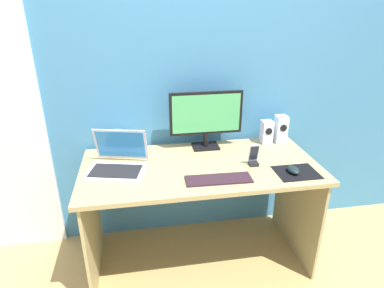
{
  "coord_description": "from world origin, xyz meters",
  "views": [
    {
      "loc": [
        -0.36,
        -1.81,
        1.69
      ],
      "look_at": [
        -0.06,
        -0.02,
        0.9
      ],
      "focal_mm": 30.93,
      "sensor_mm": 36.0,
      "label": 1
    }
  ],
  "objects_px": {
    "fishbowl": "(117,142)",
    "speaker_right": "(281,129)",
    "speaker_near_monitor": "(266,132)",
    "mouse": "(293,170)",
    "laptop": "(118,162)",
    "phone_in_dock": "(254,158)",
    "monitor": "(206,117)",
    "keyboard_external": "(219,179)"
  },
  "relations": [
    {
      "from": "laptop",
      "to": "phone_in_dock",
      "type": "distance_m",
      "value": 0.83
    },
    {
      "from": "speaker_right",
      "to": "laptop",
      "type": "distance_m",
      "value": 1.17
    },
    {
      "from": "laptop",
      "to": "mouse",
      "type": "xyz_separation_m",
      "value": [
        1.03,
        -0.23,
        -0.03
      ]
    },
    {
      "from": "monitor",
      "to": "laptop",
      "type": "height_order",
      "value": "monitor"
    },
    {
      "from": "fishbowl",
      "to": "phone_in_dock",
      "type": "relative_size",
      "value": 1.28
    },
    {
      "from": "fishbowl",
      "to": "speaker_right",
      "type": "bearing_deg",
      "value": 0.6
    },
    {
      "from": "monitor",
      "to": "laptop",
      "type": "bearing_deg",
      "value": -158.94
    },
    {
      "from": "phone_in_dock",
      "to": "fishbowl",
      "type": "bearing_deg",
      "value": 159.98
    },
    {
      "from": "monitor",
      "to": "fishbowl",
      "type": "relative_size",
      "value": 2.81
    },
    {
      "from": "laptop",
      "to": "keyboard_external",
      "type": "bearing_deg",
      "value": -22.32
    },
    {
      "from": "speaker_near_monitor",
      "to": "mouse",
      "type": "height_order",
      "value": "speaker_near_monitor"
    },
    {
      "from": "speaker_right",
      "to": "speaker_near_monitor",
      "type": "relative_size",
      "value": 1.19
    },
    {
      "from": "speaker_near_monitor",
      "to": "phone_in_dock",
      "type": "relative_size",
      "value": 1.19
    },
    {
      "from": "laptop",
      "to": "mouse",
      "type": "height_order",
      "value": "laptop"
    },
    {
      "from": "mouse",
      "to": "speaker_right",
      "type": "bearing_deg",
      "value": 73.46
    },
    {
      "from": "laptop",
      "to": "fishbowl",
      "type": "distance_m",
      "value": 0.23
    },
    {
      "from": "keyboard_external",
      "to": "mouse",
      "type": "xyz_separation_m",
      "value": [
        0.46,
        0.01,
        0.02
      ]
    },
    {
      "from": "fishbowl",
      "to": "laptop",
      "type": "bearing_deg",
      "value": -87.68
    },
    {
      "from": "speaker_right",
      "to": "fishbowl",
      "type": "bearing_deg",
      "value": -179.4
    },
    {
      "from": "laptop",
      "to": "fishbowl",
      "type": "height_order",
      "value": "laptop"
    },
    {
      "from": "keyboard_external",
      "to": "monitor",
      "type": "bearing_deg",
      "value": 89.48
    },
    {
      "from": "monitor",
      "to": "speaker_near_monitor",
      "type": "relative_size",
      "value": 3.02
    },
    {
      "from": "phone_in_dock",
      "to": "monitor",
      "type": "bearing_deg",
      "value": 127.53
    },
    {
      "from": "speaker_near_monitor",
      "to": "fishbowl",
      "type": "distance_m",
      "value": 1.04
    },
    {
      "from": "monitor",
      "to": "speaker_near_monitor",
      "type": "distance_m",
      "value": 0.47
    },
    {
      "from": "monitor",
      "to": "mouse",
      "type": "bearing_deg",
      "value": -46.19
    },
    {
      "from": "laptop",
      "to": "mouse",
      "type": "bearing_deg",
      "value": -12.48
    },
    {
      "from": "speaker_right",
      "to": "phone_in_dock",
      "type": "distance_m",
      "value": 0.45
    },
    {
      "from": "speaker_right",
      "to": "mouse",
      "type": "distance_m",
      "value": 0.48
    },
    {
      "from": "fishbowl",
      "to": "mouse",
      "type": "xyz_separation_m",
      "value": [
        1.04,
        -0.45,
        -0.06
      ]
    },
    {
      "from": "laptop",
      "to": "fishbowl",
      "type": "bearing_deg",
      "value": 92.32
    },
    {
      "from": "speaker_right",
      "to": "mouse",
      "type": "xyz_separation_m",
      "value": [
        -0.11,
        -0.46,
        -0.08
      ]
    },
    {
      "from": "speaker_near_monitor",
      "to": "fishbowl",
      "type": "relative_size",
      "value": 0.93
    },
    {
      "from": "monitor",
      "to": "speaker_right",
      "type": "xyz_separation_m",
      "value": [
        0.55,
        0.01,
        -0.12
      ]
    },
    {
      "from": "speaker_right",
      "to": "fishbowl",
      "type": "distance_m",
      "value": 1.15
    },
    {
      "from": "fishbowl",
      "to": "mouse",
      "type": "height_order",
      "value": "fishbowl"
    },
    {
      "from": "speaker_right",
      "to": "speaker_near_monitor",
      "type": "bearing_deg",
      "value": -179.97
    },
    {
      "from": "phone_in_dock",
      "to": "speaker_right",
      "type": "bearing_deg",
      "value": 45.71
    },
    {
      "from": "laptop",
      "to": "keyboard_external",
      "type": "relative_size",
      "value": 1.01
    },
    {
      "from": "fishbowl",
      "to": "mouse",
      "type": "bearing_deg",
      "value": -23.44
    },
    {
      "from": "monitor",
      "to": "laptop",
      "type": "distance_m",
      "value": 0.66
    },
    {
      "from": "speaker_right",
      "to": "laptop",
      "type": "height_order",
      "value": "laptop"
    }
  ]
}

